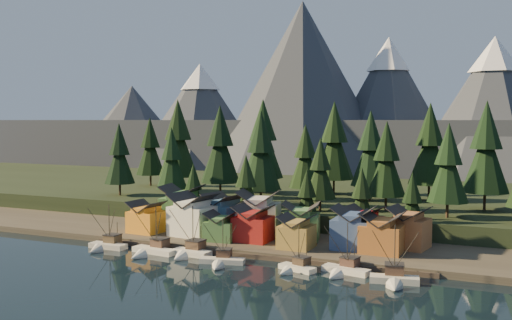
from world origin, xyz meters
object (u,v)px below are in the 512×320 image
at_px(boat_0, 105,240).
at_px(boat_2, 189,245).
at_px(house_front_1, 193,213).
at_px(house_back_1, 223,212).
at_px(boat_4, 295,262).
at_px(boat_1, 151,245).
at_px(boat_3, 221,256).
at_px(boat_6, 395,271).
at_px(boat_5, 343,264).
at_px(house_back_0, 182,205).
at_px(house_front_0, 146,216).

height_order(boat_0, boat_2, boat_2).
height_order(house_front_1, house_back_1, house_front_1).
distance_m(boat_4, house_front_1, 37.09).
relative_size(boat_0, boat_1, 0.95).
distance_m(boat_3, boat_6, 35.63).
bearing_deg(boat_1, boat_6, 4.64).
height_order(boat_3, house_back_1, house_back_1).
height_order(boat_1, boat_6, boat_6).
relative_size(boat_5, house_back_1, 1.05).
height_order(boat_3, boat_5, boat_5).
bearing_deg(boat_0, house_back_0, 76.65).
distance_m(boat_3, boat_4, 15.90).
xyz_separation_m(boat_0, boat_6, (66.80, -1.55, 0.17)).
relative_size(boat_2, boat_4, 1.24).
distance_m(boat_0, boat_4, 47.05).
relative_size(house_front_1, house_back_1, 1.06).
bearing_deg(boat_3, house_back_0, 119.98).
distance_m(boat_0, boat_5, 56.45).
xyz_separation_m(boat_2, house_front_0, (-19.81, 12.56, 3.17)).
distance_m(boat_1, boat_5, 43.85).
height_order(boat_6, house_back_1, house_back_1).
height_order(boat_2, house_back_0, house_back_0).
bearing_deg(house_back_1, house_back_0, -174.07).
distance_m(boat_2, house_front_0, 23.67).
height_order(boat_4, house_back_0, house_back_0).
relative_size(boat_5, house_back_0, 0.96).
bearing_deg(house_front_1, house_back_1, 62.84).
height_order(boat_1, boat_4, boat_1).
relative_size(house_front_1, house_back_0, 0.97).
xyz_separation_m(boat_4, boat_6, (19.76, -0.90, 0.47)).
relative_size(boat_2, house_back_0, 1.07).
bearing_deg(house_front_0, boat_0, -91.82).
height_order(boat_3, boat_6, boat_6).
bearing_deg(house_front_0, house_front_1, 12.81).
bearing_deg(house_back_0, boat_5, -33.68).
bearing_deg(house_back_0, house_front_1, -54.74).
bearing_deg(boat_6, house_front_0, 155.81).
bearing_deg(boat_3, boat_0, 163.30).
height_order(boat_3, house_front_1, house_front_1).
relative_size(boat_1, house_front_0, 1.42).
bearing_deg(boat_4, boat_0, -162.53).
xyz_separation_m(boat_0, boat_2, (21.46, 1.74, 0.25)).
distance_m(house_front_0, house_back_1, 19.60).
distance_m(boat_0, boat_2, 21.53).
relative_size(house_back_0, house_back_1, 1.10).
distance_m(house_front_0, house_front_1, 12.89).
distance_m(boat_1, house_back_0, 26.23).
xyz_separation_m(boat_6, house_back_1, (-47.71, 24.74, 4.18)).
relative_size(boat_3, boat_6, 0.88).
bearing_deg(boat_0, house_front_0, 83.33).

